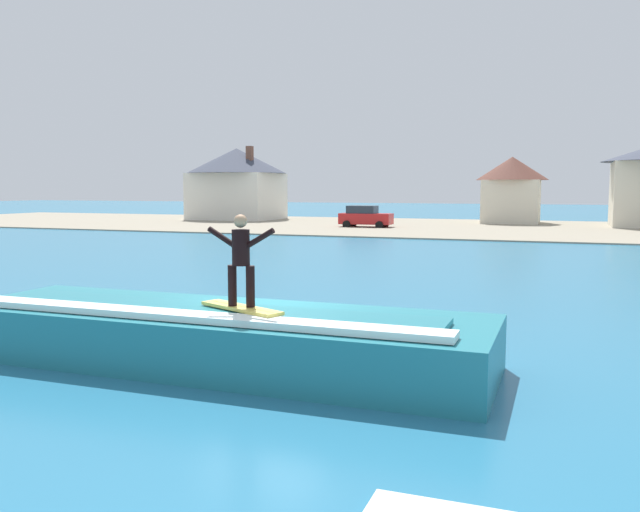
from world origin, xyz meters
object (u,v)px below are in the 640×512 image
at_px(wave_crest, 215,335).
at_px(surfboard, 241,308).
at_px(car_near_shore, 365,217).
at_px(surfer, 241,255).
at_px(house_with_chimney, 237,180).
at_px(house_small_cottage, 512,187).

distance_m(wave_crest, surfboard, 1.05).
relative_size(wave_crest, car_near_shore, 2.40).
height_order(wave_crest, surfer, surfer).
distance_m(surfer, house_with_chimney, 57.35).
xyz_separation_m(wave_crest, house_small_cottage, (1.46, 52.69, 2.92)).
relative_size(wave_crest, house_small_cottage, 1.59).
height_order(surfboard, house_with_chimney, house_with_chimney).
distance_m(wave_crest, house_with_chimney, 56.77).
distance_m(surfboard, surfer, 0.96).
xyz_separation_m(car_near_shore, house_small_cottage, (10.95, 10.73, 2.52)).
xyz_separation_m(wave_crest, surfer, (0.75, -0.36, 1.60)).
distance_m(surfer, house_small_cottage, 53.06).
height_order(car_near_shore, house_small_cottage, house_small_cottage).
relative_size(car_near_shore, house_with_chimney, 0.42).
xyz_separation_m(surfboard, house_small_cottage, (0.71, 53.05, 2.28)).
height_order(surfboard, surfer, surfer).
relative_size(surfer, house_with_chimney, 0.16).
height_order(surfer, car_near_shore, surfer).
relative_size(wave_crest, surfboard, 5.55).
distance_m(surfboard, car_near_shore, 43.54).
xyz_separation_m(surfboard, car_near_shore, (-10.24, 42.32, -0.24)).
height_order(surfer, house_with_chimney, house_with_chimney).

